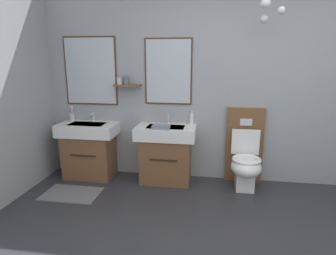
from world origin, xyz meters
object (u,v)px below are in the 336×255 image
Objects in this scene: toothbrush_cup at (72,116)px; soap_dispenser at (192,118)px; vanity_sink_right at (166,152)px; vanity_sink_left at (90,148)px; toilet at (245,158)px; folded_hand_towel at (161,127)px.

soap_dispenser is (1.71, 0.01, 0.02)m from toothbrush_cup.
vanity_sink_left is at bearing 180.00° from vanity_sink_right.
vanity_sink_right is at bearing -6.58° from toothbrush_cup.
vanity_sink_left is 1.08m from vanity_sink_right.
vanity_sink_left is at bearing 179.96° from toilet.
vanity_sink_left is at bearing -27.37° from toothbrush_cup.
vanity_sink_left is 1.00× the size of vanity_sink_right.
folded_hand_towel is (-0.04, -0.14, 0.38)m from vanity_sink_right.
folded_hand_towel is at bearing -172.65° from toilet.
soap_dispenser is (1.40, 0.17, 0.44)m from vanity_sink_left.
vanity_sink_left is 0.54m from toothbrush_cup.
soap_dispenser is at bearing 28.01° from vanity_sink_right.
folded_hand_towel is (1.04, -0.14, 0.38)m from vanity_sink_left.
vanity_sink_left and vanity_sink_right have the same top height.
vanity_sink_left is 2.10m from toilet.
toothbrush_cup is (-2.41, 0.16, 0.44)m from toilet.
soap_dispenser is 0.87× the size of folded_hand_towel.
toothbrush_cup is at bearing 173.42° from vanity_sink_right.
toilet is (2.10, -0.00, -0.03)m from vanity_sink_left.
toothbrush_cup is at bearing -179.68° from soap_dispenser.
vanity_sink_left is 1.47m from soap_dispenser.
vanity_sink_right is at bearing 73.89° from folded_hand_towel.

